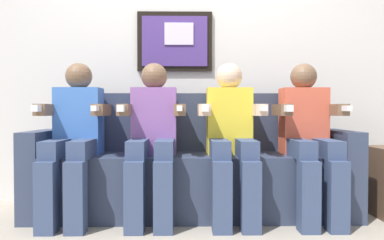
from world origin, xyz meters
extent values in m
plane|color=#9E9384|center=(0.00, 0.00, 0.00)|extent=(6.15, 6.15, 0.00)
cube|color=silver|center=(0.00, 0.77, 1.30)|extent=(4.73, 0.05, 2.60)
cube|color=black|center=(-0.14, 0.72, 1.35)|extent=(0.63, 0.03, 0.50)
cube|color=#4C337F|center=(-0.14, 0.71, 1.35)|extent=(0.55, 0.02, 0.42)
cube|color=silver|center=(-0.10, 0.70, 1.41)|extent=(0.24, 0.02, 0.18)
cube|color=#333D56|center=(0.00, 0.29, 0.23)|extent=(2.05, 0.58, 0.45)
cube|color=#333D56|center=(0.00, 0.51, 0.68)|extent=(2.05, 0.14, 0.45)
cube|color=#333D56|center=(-1.10, 0.29, 0.31)|extent=(0.14, 0.58, 0.62)
cube|color=#333D56|center=(1.10, 0.29, 0.31)|extent=(0.14, 0.58, 0.62)
cube|color=#3F72CC|center=(-0.82, 0.28, 0.69)|extent=(0.32, 0.20, 0.48)
sphere|color=brown|center=(-0.82, 0.28, 1.02)|extent=(0.19, 0.19, 0.19)
cube|color=#38476B|center=(-0.91, 0.08, 0.51)|extent=(0.12, 0.40, 0.12)
cube|color=#38476B|center=(-0.73, 0.08, 0.51)|extent=(0.12, 0.40, 0.12)
cube|color=#38476B|center=(-0.91, -0.12, 0.23)|extent=(0.12, 0.12, 0.45)
cube|color=#38476B|center=(-0.73, -0.12, 0.23)|extent=(0.12, 0.12, 0.45)
cube|color=brown|center=(-1.01, 0.16, 0.77)|extent=(0.08, 0.28, 0.08)
cube|color=brown|center=(-0.63, 0.16, 0.77)|extent=(0.08, 0.28, 0.08)
cube|color=white|center=(-0.63, 0.00, 0.78)|extent=(0.04, 0.13, 0.04)
cube|color=white|center=(-1.01, 0.00, 0.78)|extent=(0.04, 0.10, 0.04)
cube|color=#8C59A5|center=(-0.27, 0.28, 0.69)|extent=(0.32, 0.20, 0.48)
sphere|color=brown|center=(-0.27, 0.28, 1.02)|extent=(0.19, 0.19, 0.19)
cube|color=#38476B|center=(-0.36, 0.08, 0.51)|extent=(0.12, 0.40, 0.12)
cube|color=#38476B|center=(-0.18, 0.08, 0.51)|extent=(0.12, 0.40, 0.12)
cube|color=#38476B|center=(-0.36, -0.12, 0.23)|extent=(0.12, 0.12, 0.45)
cube|color=#38476B|center=(-0.18, -0.12, 0.23)|extent=(0.12, 0.12, 0.45)
cube|color=brown|center=(-0.46, 0.16, 0.77)|extent=(0.08, 0.28, 0.08)
cube|color=brown|center=(-0.08, 0.16, 0.77)|extent=(0.08, 0.28, 0.08)
cube|color=white|center=(-0.08, 0.00, 0.78)|extent=(0.04, 0.13, 0.04)
cube|color=white|center=(-0.46, 0.00, 0.78)|extent=(0.04, 0.10, 0.04)
cube|color=yellow|center=(0.27, 0.28, 0.69)|extent=(0.32, 0.20, 0.48)
sphere|color=beige|center=(0.27, 0.28, 1.02)|extent=(0.19, 0.19, 0.19)
cube|color=#38476B|center=(0.18, 0.08, 0.51)|extent=(0.12, 0.40, 0.12)
cube|color=#38476B|center=(0.36, 0.08, 0.51)|extent=(0.12, 0.40, 0.12)
cube|color=#38476B|center=(0.18, -0.12, 0.23)|extent=(0.12, 0.12, 0.45)
cube|color=#38476B|center=(0.36, -0.12, 0.23)|extent=(0.12, 0.12, 0.45)
cube|color=beige|center=(0.08, 0.16, 0.77)|extent=(0.08, 0.28, 0.08)
cube|color=beige|center=(0.46, 0.16, 0.77)|extent=(0.08, 0.28, 0.08)
cube|color=white|center=(0.46, 0.00, 0.78)|extent=(0.04, 0.13, 0.04)
cube|color=white|center=(0.08, 0.00, 0.78)|extent=(0.04, 0.10, 0.04)
cube|color=#D8593F|center=(0.82, 0.28, 0.69)|extent=(0.32, 0.20, 0.48)
sphere|color=brown|center=(0.82, 0.28, 1.02)|extent=(0.19, 0.19, 0.19)
cube|color=#38476B|center=(0.73, 0.08, 0.51)|extent=(0.12, 0.40, 0.12)
cube|color=#38476B|center=(0.91, 0.08, 0.51)|extent=(0.12, 0.40, 0.12)
cube|color=#38476B|center=(0.73, -0.12, 0.23)|extent=(0.12, 0.12, 0.45)
cube|color=#38476B|center=(0.91, -0.12, 0.23)|extent=(0.12, 0.12, 0.45)
cube|color=brown|center=(0.63, 0.16, 0.77)|extent=(0.08, 0.28, 0.08)
cube|color=brown|center=(1.01, 0.16, 0.77)|extent=(0.08, 0.28, 0.08)
cube|color=white|center=(1.01, 0.00, 0.78)|extent=(0.04, 0.13, 0.04)
cube|color=white|center=(0.63, 0.00, 0.78)|extent=(0.04, 0.10, 0.04)
camera|label=1|loc=(-0.04, -2.42, 0.76)|focal=34.59mm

